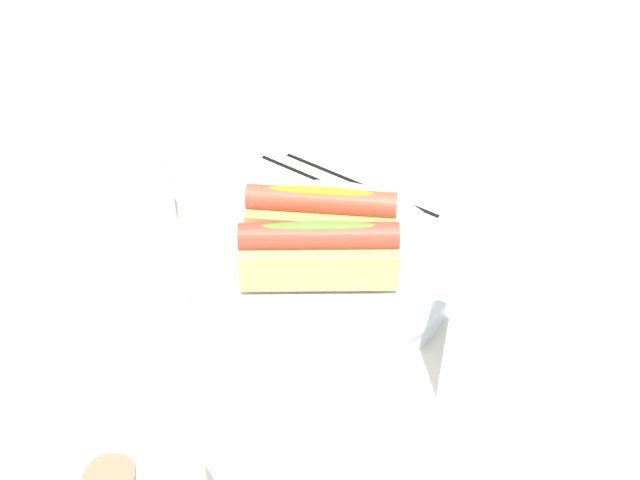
# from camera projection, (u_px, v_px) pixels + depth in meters

# --- Properties ---
(ground_plane) EXTENTS (2.40, 2.40, 0.00)m
(ground_plane) POSITION_uv_depth(u_px,v_px,m) (307.00, 285.00, 0.73)
(ground_plane) COLOR silver
(serving_bowl) EXTENTS (0.27, 0.27, 0.03)m
(serving_bowl) POSITION_uv_depth(u_px,v_px,m) (320.00, 266.00, 0.73)
(serving_bowl) COLOR silver
(serving_bowl) RESTS_ON ground_plane
(hotdog_front) EXTENTS (0.15, 0.07, 0.06)m
(hotdog_front) POSITION_uv_depth(u_px,v_px,m) (321.00, 217.00, 0.72)
(hotdog_front) COLOR tan
(hotdog_front) RESTS_ON serving_bowl
(hotdog_back) EXTENTS (0.16, 0.08, 0.06)m
(hotdog_back) POSITION_uv_depth(u_px,v_px,m) (319.00, 252.00, 0.68)
(hotdog_back) COLOR #DBB270
(hotdog_back) RESTS_ON serving_bowl
(water_glass) EXTENTS (0.07, 0.07, 0.09)m
(water_glass) POSITION_uv_depth(u_px,v_px,m) (142.00, 200.00, 0.78)
(water_glass) COLOR white
(water_glass) RESTS_ON ground_plane
(napkin_box) EXTENTS (0.11, 0.05, 0.15)m
(napkin_box) POSITION_uv_depth(u_px,v_px,m) (518.00, 335.00, 0.58)
(napkin_box) COLOR white
(napkin_box) RESTS_ON ground_plane
(chopstick_near) EXTENTS (0.20, 0.09, 0.01)m
(chopstick_near) POSITION_uv_depth(u_px,v_px,m) (333.00, 185.00, 0.86)
(chopstick_near) COLOR black
(chopstick_near) RESTS_ON ground_plane
(chopstick_far) EXTENTS (0.20, 0.09, 0.01)m
(chopstick_far) POSITION_uv_depth(u_px,v_px,m) (359.00, 183.00, 0.86)
(chopstick_far) COLOR black
(chopstick_far) RESTS_ON ground_plane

